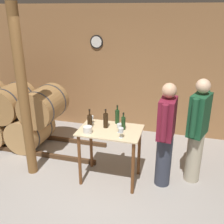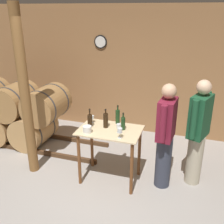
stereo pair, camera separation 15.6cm
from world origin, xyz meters
The scene contains 15 objects.
ground_plane centered at (0.00, 0.00, 0.00)m, with size 14.00×14.00×0.00m, color #9E9993.
back_wall centered at (0.00, 2.75, 1.35)m, with size 8.40×0.08×2.70m.
barrel_rack centered at (-2.30, 1.43, 0.61)m, with size 4.34×0.82×1.25m.
tasting_table centered at (0.06, 0.77, 0.69)m, with size 0.95×0.64×0.89m.
wooden_post centered at (-1.27, 0.62, 1.35)m, with size 0.16×0.16×2.70m.
wine_bottle_far_left centered at (-0.27, 0.79, 0.99)m, with size 0.07×0.07×0.29m.
wine_bottle_left centered at (-0.03, 0.84, 1.01)m, with size 0.07×0.07×0.30m.
wine_bottle_center centered at (0.10, 1.04, 1.01)m, with size 0.07×0.07×0.30m.
wine_bottle_right centered at (0.25, 0.84, 1.00)m, with size 0.06×0.06×0.27m.
wine_glass_near_left centered at (-0.29, 0.94, 0.97)m, with size 0.06×0.06×0.12m.
wine_glass_near_center centered at (0.22, 0.72, 0.99)m, with size 0.07×0.07×0.14m.
wine_glass_near_right centered at (0.28, 0.56, 1.00)m, with size 0.07×0.07×0.15m.
ice_bucket centered at (-0.23, 0.58, 0.94)m, with size 0.13×0.13×0.10m.
person_host centered at (0.88, 0.88, 0.87)m, with size 0.25×0.59×1.65m.
person_visitor_with_scarf centered at (1.34, 1.12, 0.89)m, with size 0.34×0.56×1.68m.
Camera 2 is at (1.20, -2.64, 2.60)m, focal length 42.00 mm.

